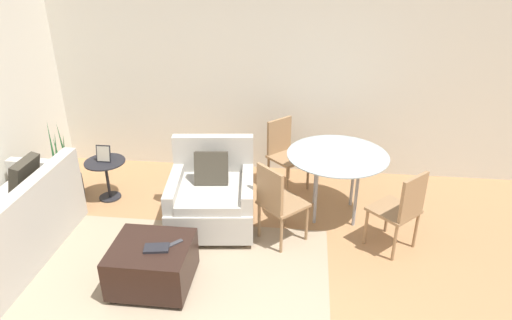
% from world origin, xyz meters
% --- Properties ---
extents(wall_back, '(12.00, 0.06, 2.75)m').
position_xyz_m(wall_back, '(0.00, 3.26, 1.38)').
color(wall_back, beige).
rests_on(wall_back, ground_plane).
extents(area_rug, '(2.91, 1.67, 0.01)m').
position_xyz_m(area_rug, '(-0.50, 0.90, 0.00)').
color(area_rug, gray).
rests_on(area_rug, ground_plane).
extents(couch, '(0.84, 1.79, 0.92)m').
position_xyz_m(couch, '(-2.22, 0.90, 0.31)').
color(couch, '#B2ADA3').
rests_on(couch, ground_plane).
extents(armchair, '(1.02, 1.05, 0.93)m').
position_xyz_m(armchair, '(-0.33, 1.77, 0.35)').
color(armchair, '#B2ADA3').
rests_on(armchair, ground_plane).
extents(ottoman, '(0.72, 0.65, 0.44)m').
position_xyz_m(ottoman, '(-0.67, 0.69, 0.24)').
color(ottoman, black).
rests_on(ottoman, ground_plane).
extents(book_stack, '(0.24, 0.17, 0.02)m').
position_xyz_m(book_stack, '(-0.60, 0.65, 0.45)').
color(book_stack, black).
rests_on(book_stack, ottoman).
extents(tv_remote_primary, '(0.14, 0.14, 0.01)m').
position_xyz_m(tv_remote_primary, '(-0.46, 0.74, 0.44)').
color(tv_remote_primary, '#333338').
rests_on(tv_remote_primary, ottoman).
extents(potted_plant, '(0.42, 0.42, 1.02)m').
position_xyz_m(potted_plant, '(-2.29, 2.17, 0.19)').
color(potted_plant, '#333338').
rests_on(potted_plant, ground_plane).
extents(side_table, '(0.49, 0.49, 0.51)m').
position_xyz_m(side_table, '(-1.73, 2.17, 0.36)').
color(side_table, black).
rests_on(side_table, ground_plane).
extents(picture_frame, '(0.18, 0.07, 0.21)m').
position_xyz_m(picture_frame, '(-1.73, 2.17, 0.61)').
color(picture_frame, black).
rests_on(picture_frame, side_table).
extents(dining_table, '(1.13, 1.13, 0.77)m').
position_xyz_m(dining_table, '(1.04, 2.12, 0.69)').
color(dining_table, '#99A8AD').
rests_on(dining_table, ground_plane).
extents(dining_chair_near_left, '(0.59, 0.59, 0.90)m').
position_xyz_m(dining_chair_near_left, '(0.41, 1.50, 0.52)').
color(dining_chair_near_left, '#93704C').
rests_on(dining_chair_near_left, ground_plane).
extents(dining_chair_near_right, '(0.59, 0.59, 0.90)m').
position_xyz_m(dining_chair_near_right, '(1.67, 1.50, 0.52)').
color(dining_chair_near_right, '#93704C').
rests_on(dining_chair_near_right, ground_plane).
extents(dining_chair_far_left, '(0.59, 0.59, 0.90)m').
position_xyz_m(dining_chair_far_left, '(0.41, 2.75, 0.52)').
color(dining_chair_far_left, '#93704C').
rests_on(dining_chair_far_left, ground_plane).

